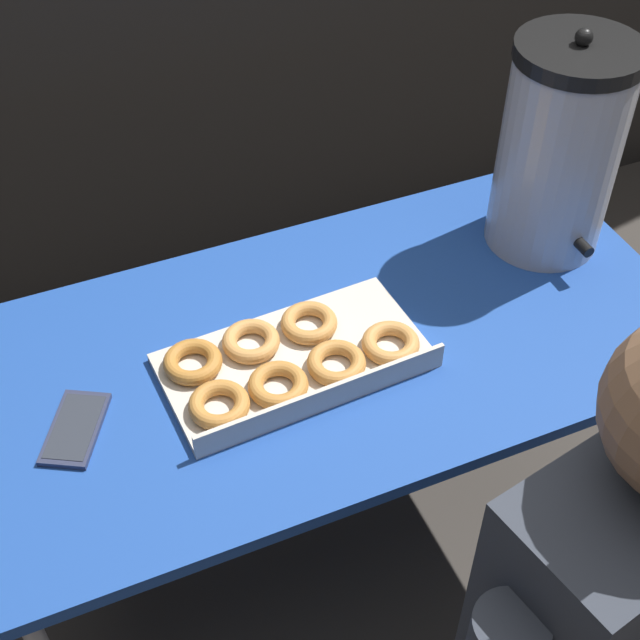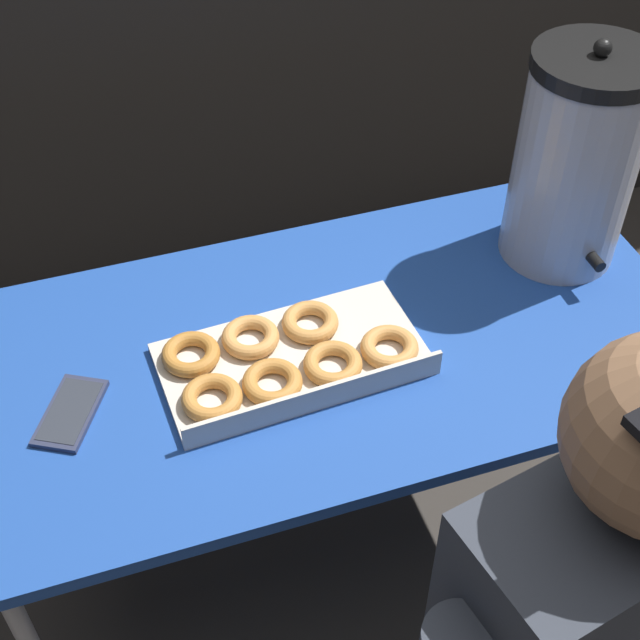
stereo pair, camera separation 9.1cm
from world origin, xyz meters
TOP-DOWN VIEW (x-y plane):
  - ground_plane at (0.00, 0.00)m, footprint 12.00×12.00m
  - folding_table at (0.00, 0.00)m, footprint 1.32×0.67m
  - donut_box at (-0.10, -0.04)m, footprint 0.47×0.27m
  - coffee_urn at (0.51, 0.10)m, footprint 0.23×0.26m
  - cell_phone at (-0.47, -0.02)m, footprint 0.14×0.17m

SIDE VIEW (x-z plane):
  - ground_plane at x=0.00m, z-range 0.00..0.00m
  - folding_table at x=0.00m, z-range 0.30..1.00m
  - cell_phone at x=-0.47m, z-range 0.70..0.71m
  - donut_box at x=-0.10m, z-range 0.70..0.75m
  - coffee_urn at x=0.51m, z-range 0.69..1.14m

